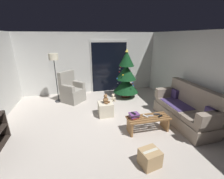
{
  "coord_description": "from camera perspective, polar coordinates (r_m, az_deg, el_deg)",
  "views": [
    {
      "loc": [
        -0.57,
        -3.44,
        2.35
      ],
      "look_at": [
        0.4,
        0.7,
        0.85
      ],
      "focal_mm": 24.42,
      "sensor_mm": 36.0,
      "label": 1
    }
  ],
  "objects": [
    {
      "name": "remote_white",
      "position": [
        4.05,
        12.4,
        -9.69
      ],
      "size": [
        0.11,
        0.16,
        0.02
      ],
      "primitive_type": "cube",
      "rotation": [
        0.0,
        0.0,
        3.65
      ],
      "color": "silver",
      "rests_on": "coffee_table"
    },
    {
      "name": "coffee_table",
      "position": [
        4.1,
        13.33,
        -11.67
      ],
      "size": [
        1.1,
        0.4,
        0.4
      ],
      "color": "olive",
      "rests_on": "ground"
    },
    {
      "name": "remote_black",
      "position": [
        4.14,
        17.59,
        -9.49
      ],
      "size": [
        0.16,
        0.11,
        0.02
      ],
      "primitive_type": "cube",
      "rotation": [
        0.0,
        0.0,
        2.04
      ],
      "color": "black",
      "rests_on": "coffee_table"
    },
    {
      "name": "cell_phone",
      "position": [
        3.88,
        8.07,
        -8.82
      ],
      "size": [
        0.12,
        0.16,
        0.01
      ],
      "primitive_type": "cube",
      "rotation": [
        0.0,
        0.0,
        0.39
      ],
      "color": "black",
      "rests_on": "book_stack"
    },
    {
      "name": "patio_door_frame",
      "position": [
        6.69,
        -1.01,
        8.68
      ],
      "size": [
        1.6,
        0.02,
        2.2
      ],
      "primitive_type": "cube",
      "color": "silver",
      "rests_on": "ground"
    },
    {
      "name": "armchair",
      "position": [
        5.89,
        -14.82,
        -0.53
      ],
      "size": [
        0.97,
        0.97,
        1.13
      ],
      "color": "gray",
      "rests_on": "ground"
    },
    {
      "name": "christmas_tree",
      "position": [
        6.01,
        5.29,
        4.89
      ],
      "size": [
        0.99,
        0.99,
        1.91
      ],
      "color": "#4C1E19",
      "rests_on": "ground"
    },
    {
      "name": "teddy_bear_chestnut",
      "position": [
        4.62,
        -2.35,
        -3.66
      ],
      "size": [
        0.21,
        0.22,
        0.29
      ],
      "color": "brown",
      "rests_on": "ottoman"
    },
    {
      "name": "ground_plane",
      "position": [
        4.2,
        -3.23,
        -14.6
      ],
      "size": [
        7.0,
        7.0,
        0.0
      ],
      "primitive_type": "plane",
      "color": "#BCB2A8"
    },
    {
      "name": "wall_right",
      "position": [
        4.98,
        30.95,
        3.89
      ],
      "size": [
        0.12,
        6.0,
        2.5
      ],
      "primitive_type": "cube",
      "color": "silver",
      "rests_on": "ground"
    },
    {
      "name": "ottoman",
      "position": [
        4.76,
        -2.4,
        -7.29
      ],
      "size": [
        0.44,
        0.44,
        0.42
      ],
      "primitive_type": "cube",
      "color": "beige",
      "rests_on": "ground"
    },
    {
      "name": "patio_door_glass",
      "position": [
        6.68,
        -0.98,
        8.23
      ],
      "size": [
        1.5,
        0.02,
        2.1
      ],
      "primitive_type": "cube",
      "color": "black",
      "rests_on": "ground"
    },
    {
      "name": "couch",
      "position": [
        4.77,
        25.94,
        -6.82
      ],
      "size": [
        0.82,
        1.96,
        1.08
      ],
      "color": "gray",
      "rests_on": "ground"
    },
    {
      "name": "book_stack",
      "position": [
        3.92,
        8.28,
        -9.57
      ],
      "size": [
        0.27,
        0.23,
        0.12
      ],
      "color": "#A32D28",
      "rests_on": "coffee_table"
    },
    {
      "name": "remote_graphite",
      "position": [
        4.22,
        16.39,
        -8.82
      ],
      "size": [
        0.16,
        0.09,
        0.02
      ],
      "primitive_type": "cube",
      "rotation": [
        0.0,
        0.0,
        4.4
      ],
      "color": "#333338",
      "rests_on": "coffee_table"
    },
    {
      "name": "floor_lamp",
      "position": [
        5.75,
        -20.91,
        9.75
      ],
      "size": [
        0.32,
        0.32,
        1.78
      ],
      "color": "#2D2D30",
      "rests_on": "ground"
    },
    {
      "name": "teddy_bear_cream_by_tree",
      "position": [
        5.81,
        0.44,
        -3.11
      ],
      "size": [
        0.2,
        0.19,
        0.29
      ],
      "color": "beige",
      "rests_on": "ground"
    },
    {
      "name": "wall_back",
      "position": [
        6.61,
        -8.2,
        9.68
      ],
      "size": [
        5.72,
        0.12,
        2.5
      ],
      "primitive_type": "cube",
      "color": "silver",
      "rests_on": "ground"
    },
    {
      "name": "cardboard_box_taped_mid_floor",
      "position": [
        3.25,
        13.97,
        -23.58
      ],
      "size": [
        0.42,
        0.39,
        0.33
      ],
      "color": "tan",
      "rests_on": "ground"
    },
    {
      "name": "remote_silver",
      "position": [
        4.1,
        14.17,
        -9.49
      ],
      "size": [
        0.16,
        0.07,
        0.02
      ],
      "primitive_type": "cube",
      "rotation": [
        0.0,
        0.0,
        4.51
      ],
      "color": "#ADADB2",
      "rests_on": "coffee_table"
    }
  ]
}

